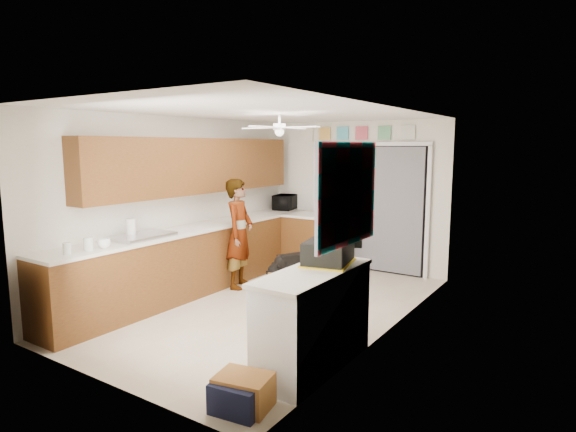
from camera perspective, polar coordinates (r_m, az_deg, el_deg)
The scene contains 41 objects.
floor at distance 6.44m, azimuth -1.99°, elevation -10.61°, with size 5.00×5.00×0.00m, color beige.
ceiling at distance 6.11m, azimuth -2.12°, elevation 12.17°, with size 5.00×5.00×0.00m, color white.
wall_back at distance 8.30m, azimuth 8.02°, elevation 2.43°, with size 3.20×3.20×0.00m, color white.
wall_front at distance 4.39m, azimuth -21.38°, elevation -3.27°, with size 3.20×3.20×0.00m, color white.
wall_left at distance 7.19m, azimuth -12.50°, elevation 1.42°, with size 5.00×5.00×0.00m, color white.
wall_right at distance 5.39m, azimuth 11.94°, elevation -0.81°, with size 5.00×5.00×0.00m, color white.
left_base_cabinets at distance 7.12m, azimuth -10.61°, elevation -5.14°, with size 0.60×4.80×0.90m, color brown.
left_countertop at distance 7.02m, azimuth -10.65°, elevation -1.41°, with size 0.62×4.80×0.04m, color white.
upper_cabinets at distance 7.18m, azimuth -10.59°, elevation 5.87°, with size 0.32×4.00×0.80m, color brown.
sink_basin at distance 6.35m, azimuth -16.94°, elevation -2.34°, with size 0.50×0.76×0.06m, color silver.
faucet at distance 6.48m, azimuth -18.06°, elevation -1.33°, with size 0.03×0.03×0.22m, color silver.
peninsula_base at distance 8.21m, azimuth 3.24°, elevation -3.21°, with size 1.00×0.60×0.90m, color brown.
peninsula_top at distance 8.13m, azimuth 3.27°, elevation 0.03°, with size 1.04×0.64×0.04m, color white.
back_opening_recess at distance 8.19m, azimuth 9.48°, elevation 0.91°, with size 2.00×0.06×2.10m, color black.
curtain_panel at distance 8.15m, azimuth 9.36°, elevation 0.88°, with size 1.90×0.03×2.05m, color gray.
door_trim_left at distance 8.62m, azimuth 3.20°, elevation 1.38°, with size 0.06×0.04×2.10m, color white.
door_trim_right at distance 7.81m, azimuth 16.24°, elevation 0.34°, with size 0.06×0.04×2.10m, color white.
door_trim_head at distance 8.10m, azimuth 9.57°, elevation 8.42°, with size 2.10×0.04×0.06m, color white.
header_frame_0 at distance 8.51m, azimuth 4.37°, elevation 9.71°, with size 0.22×0.02×0.22m, color gold.
header_frame_1 at distance 8.34m, azimuth 6.50°, elevation 9.71°, with size 0.22×0.02×0.22m, color #4BB3C8.
header_frame_2 at distance 8.19m, azimuth 8.72°, elevation 9.70°, with size 0.22×0.02×0.22m, color #C94B59.
header_frame_3 at distance 8.03m, azimuth 11.35°, elevation 9.66°, with size 0.22×0.02×0.22m, color #5DA371.
header_frame_4 at distance 7.89m, azimuth 14.08°, elevation 9.60°, with size 0.22×0.02×0.22m, color beige.
route66_sign at distance 8.68m, azimuth 2.32°, elevation 9.70°, with size 0.22×0.02×0.26m, color silver.
right_counter_base at distance 4.65m, azimuth 3.10°, elevation -12.33°, with size 0.50×1.40×0.90m, color white.
right_counter_top at distance 4.51m, azimuth 3.04°, elevation -6.71°, with size 0.54×1.44×0.04m, color white.
abstract_painting at distance 4.44m, azimuth 7.09°, elevation 2.59°, with size 0.03×1.15×0.95m, color #FD5D75.
ceiling_fan at distance 6.26m, azimuth -1.03°, elevation 10.43°, with size 1.14×1.14×0.24m, color white.
microwave at distance 8.73m, azimuth -0.35°, elevation 1.65°, with size 0.49×0.33×0.27m, color black.
cup at distance 5.83m, azimuth -20.97°, elevation -3.04°, with size 0.14×0.14×0.11m, color white.
jar_a at distance 5.77m, azimuth -22.59°, elevation -3.08°, with size 0.10×0.10×0.14m, color silver.
jar_b at distance 5.65m, azimuth -24.73°, elevation -3.53°, with size 0.09×0.09×0.13m, color silver.
paper_towel_roll at distance 6.38m, azimuth -18.12°, elevation -1.37°, with size 0.11×0.11×0.24m, color white.
suitcase at distance 4.76m, azimuth 4.80°, elevation -4.25°, with size 0.40×0.54×0.23m, color black.
suitcase_rim at distance 4.78m, azimuth 4.78°, elevation -5.54°, with size 0.44×0.58×0.02m, color yellow.
suitcase_lid at distance 4.96m, azimuth 6.44°, elevation -0.81°, with size 0.42×0.03×0.50m, color black.
cardboard_box at distance 4.12m, azimuth -5.28°, elevation -19.99°, with size 0.44×0.33×0.27m, color #BC7C3B.
navy_crate at distance 4.09m, azimuth -5.83°, elevation -20.48°, with size 0.40×0.33×0.24m, color black.
cabinet_door_panel at distance 5.92m, azimuth -0.41°, elevation -9.41°, with size 0.38×0.03×0.57m, color brown.
man at distance 7.12m, azimuth -5.80°, elevation -2.09°, with size 0.59×0.39×1.62m, color white.
dog at distance 7.55m, azimuth 0.36°, elevation -5.90°, with size 0.26×0.60×0.47m, color black.
Camera 1 is at (3.54, -4.96, 2.09)m, focal length 30.00 mm.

